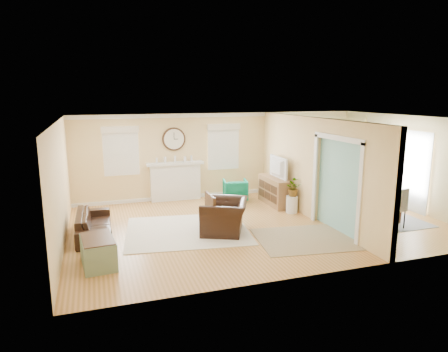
{
  "coord_description": "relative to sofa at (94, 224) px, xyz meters",
  "views": [
    {
      "loc": [
        -3.78,
        -8.78,
        3.16
      ],
      "look_at": [
        -0.8,
        0.3,
        1.2
      ],
      "focal_mm": 32.0,
      "sensor_mm": 36.0,
      "label": 1
    }
  ],
  "objects": [
    {
      "name": "garden_stool",
      "position": [
        5.12,
        0.22,
        -0.05
      ],
      "size": [
        0.31,
        0.31,
        0.46
      ],
      "primitive_type": "cylinder",
      "color": "white",
      "rests_on": "floor"
    },
    {
      "name": "window_right",
      "position": [
        3.94,
        2.6,
        1.38
      ],
      "size": [
        1.05,
        0.13,
        1.42
      ],
      "color": "white",
      "rests_on": "wall_back"
    },
    {
      "name": "window_left",
      "position": [
        0.84,
        2.6,
        1.38
      ],
      "size": [
        1.05,
        0.13,
        1.42
      ],
      "color": "white",
      "rests_on": "wall_back"
    },
    {
      "name": "potted_plant",
      "position": [
        5.12,
        0.22,
        0.42
      ],
      "size": [
        0.39,
        0.45,
        0.47
      ],
      "primitive_type": "imported",
      "rotation": [
        0.0,
        0.0,
        1.65
      ],
      "color": "#337F33",
      "rests_on": "garden_stool"
    },
    {
      "name": "eames_chair",
      "position": [
        2.9,
        -0.69,
        0.1
      ],
      "size": [
        1.41,
        1.49,
        0.76
      ],
      "primitive_type": "imported",
      "rotation": [
        0.0,
        0.0,
        -1.99
      ],
      "color": "black",
      "rests_on": "floor"
    },
    {
      "name": "fireplace",
      "position": [
        2.39,
        2.53,
        0.32
      ],
      "size": [
        1.7,
        0.3,
        1.17
      ],
      "color": "white",
      "rests_on": "ground"
    },
    {
      "name": "rug_jute",
      "position": [
        4.45,
        -1.71,
        -0.27
      ],
      "size": [
        2.33,
        1.99,
        0.01
      ],
      "primitive_type": "cube",
      "rotation": [
        0.0,
        0.0,
        -0.13
      ],
      "color": "tan",
      "rests_on": "floor"
    },
    {
      "name": "dining_chair_w",
      "position": [
        6.22,
        -0.58,
        0.33
      ],
      "size": [
        0.5,
        0.5,
        1.03
      ],
      "color": "white",
      "rests_on": "floor"
    },
    {
      "name": "wall_clock",
      "position": [
        2.39,
        2.61,
        1.57
      ],
      "size": [
        0.7,
        0.07,
        0.7
      ],
      "color": "#442F1D",
      "rests_on": "wall_back"
    },
    {
      "name": "wall_front",
      "position": [
        3.89,
        -3.35,
        1.02
      ],
      "size": [
        9.0,
        0.02,
        2.6
      ],
      "primitive_type": "cube",
      "color": "#E1BC7C",
      "rests_on": "ground"
    },
    {
      "name": "rug_grey",
      "position": [
        6.81,
        -0.59,
        -0.27
      ],
      "size": [
        2.28,
        2.85,
        0.01
      ],
      "primitive_type": "cube",
      "color": "slate",
      "rests_on": "floor"
    },
    {
      "name": "rug_cream",
      "position": [
        2.08,
        -0.35,
        -0.27
      ],
      "size": [
        3.12,
        2.8,
        0.02
      ],
      "primitive_type": "cube",
      "rotation": [
        0.0,
        0.0,
        -0.14
      ],
      "color": "beige",
      "rests_on": "floor"
    },
    {
      "name": "ceiling",
      "position": [
        3.89,
        -0.35,
        2.32
      ],
      "size": [
        9.0,
        6.0,
        0.02
      ],
      "primitive_type": "cube",
      "color": "white",
      "rests_on": "wall_back"
    },
    {
      "name": "floor",
      "position": [
        3.89,
        -0.35,
        -0.28
      ],
      "size": [
        9.0,
        9.0,
        0.0
      ],
      "primitive_type": "plane",
      "color": "#A36E2E",
      "rests_on": "ground"
    },
    {
      "name": "dining_table",
      "position": [
        6.81,
        -0.59,
        0.07
      ],
      "size": [
        1.12,
        1.97,
        0.69
      ],
      "primitive_type": "imported",
      "rotation": [
        0.0,
        0.0,
        1.59
      ],
      "color": "#442F1D",
      "rests_on": "floor"
    },
    {
      "name": "trunk",
      "position": [
        0.06,
        -1.72,
        -0.01
      ],
      "size": [
        0.67,
        0.99,
        0.54
      ],
      "color": "gray",
      "rests_on": "floor"
    },
    {
      "name": "dining_chair_n",
      "position": [
        6.71,
        0.43,
        0.28
      ],
      "size": [
        0.47,
        0.47,
        0.95
      ],
      "color": "slate",
      "rests_on": "floor"
    },
    {
      "name": "wall_right",
      "position": [
        8.39,
        -0.35,
        1.02
      ],
      "size": [
        0.02,
        6.0,
        2.6
      ],
      "primitive_type": "cube",
      "color": "#E1BC7C",
      "rests_on": "ground"
    },
    {
      "name": "credenza",
      "position": [
        5.04,
        1.12,
        0.12
      ],
      "size": [
        0.48,
        1.41,
        0.8
      ],
      "color": "olive",
      "rests_on": "floor"
    },
    {
      "name": "french_doors",
      "position": [
        8.34,
        -0.35,
        0.82
      ],
      "size": [
        0.06,
        1.7,
        2.2
      ],
      "color": "white",
      "rests_on": "ground"
    },
    {
      "name": "sofa",
      "position": [
        0.0,
        0.0,
        0.0
      ],
      "size": [
        0.78,
        1.91,
        0.55
      ],
      "primitive_type": "imported",
      "rotation": [
        0.0,
        0.0,
        1.55
      ],
      "color": "black",
      "rests_on": "floor"
    },
    {
      "name": "dining_chair_e",
      "position": [
        7.39,
        -0.53,
        0.24
      ],
      "size": [
        0.44,
        0.44,
        0.88
      ],
      "color": "slate",
      "rests_on": "floor"
    },
    {
      "name": "partition",
      "position": [
        5.4,
        -0.07,
        1.08
      ],
      "size": [
        0.17,
        6.0,
        2.6
      ],
      "color": "#E1BC7C",
      "rests_on": "ground"
    },
    {
      "name": "wall_left",
      "position": [
        -0.61,
        -0.35,
        1.02
      ],
      "size": [
        0.02,
        6.0,
        2.6
      ],
      "primitive_type": "cube",
      "color": "#E1BC7C",
      "rests_on": "ground"
    },
    {
      "name": "dining_chair_s",
      "position": [
        6.83,
        -1.69,
        0.31
      ],
      "size": [
        0.52,
        0.52,
        0.99
      ],
      "color": "slate",
      "rests_on": "floor"
    },
    {
      "name": "pendant",
      "position": [
        6.89,
        -0.35,
        1.92
      ],
      "size": [
        0.3,
        0.3,
        0.55
      ],
      "color": "gold",
      "rests_on": "ceiling"
    },
    {
      "name": "green_chair",
      "position": [
        4.08,
        1.86,
        0.05
      ],
      "size": [
        0.83,
        0.85,
        0.65
      ],
      "primitive_type": "imported",
      "rotation": [
        0.0,
        0.0,
        2.93
      ],
      "color": "#16735C",
      "rests_on": "floor"
    },
    {
      "name": "tv",
      "position": [
        5.02,
        1.12,
        0.83
      ],
      "size": [
        0.14,
        1.07,
        0.61
      ],
      "primitive_type": "imported",
      "rotation": [
        0.0,
        0.0,
        1.57
      ],
      "color": "black",
      "rests_on": "credenza"
    },
    {
      "name": "wall_back",
      "position": [
        3.89,
        2.65,
        1.02
      ],
      "size": [
        9.0,
        0.02,
        2.6
      ],
      "primitive_type": "cube",
      "color": "#E1BC7C",
      "rests_on": "ground"
    }
  ]
}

